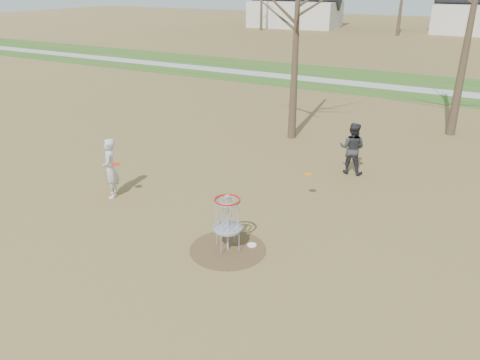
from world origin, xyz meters
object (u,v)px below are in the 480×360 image
at_px(player_throwing, 352,148).
at_px(disc_grounded, 252,245).
at_px(disc_golf_basket, 227,215).
at_px(player_standing, 110,168).

distance_m(player_throwing, disc_grounded, 5.68).
bearing_deg(disc_golf_basket, player_throwing, 79.43).
bearing_deg(disc_grounded, disc_golf_basket, -134.79).
xyz_separation_m(player_standing, disc_golf_basket, (4.39, -0.93, 0.05)).
xyz_separation_m(player_throwing, disc_golf_basket, (-1.12, -5.99, 0.07)).
height_order(disc_grounded, disc_golf_basket, disc_golf_basket).
height_order(player_throwing, disc_grounded, player_throwing).
relative_size(player_standing, player_throwing, 1.03).
relative_size(disc_grounded, disc_golf_basket, 0.16).
distance_m(player_standing, disc_golf_basket, 4.49).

